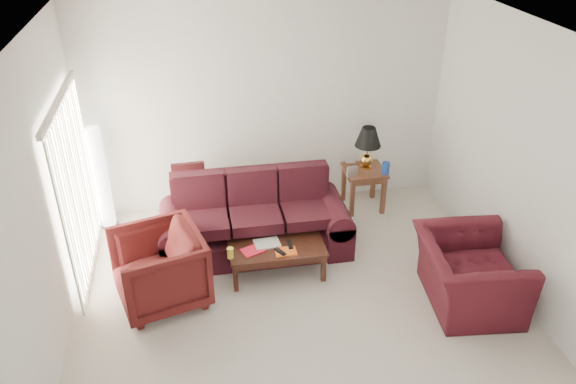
# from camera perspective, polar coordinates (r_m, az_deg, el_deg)

# --- Properties ---
(floor) EXTENTS (5.00, 5.00, 0.00)m
(floor) POSITION_cam_1_polar(r_m,az_deg,el_deg) (6.43, 1.38, -11.91)
(floor) COLOR beige
(floor) RESTS_ON ground
(blinds) EXTENTS (0.10, 2.00, 2.16)m
(blinds) POSITION_cam_1_polar(r_m,az_deg,el_deg) (6.94, -20.77, 0.26)
(blinds) COLOR silver
(blinds) RESTS_ON ground
(sofa) EXTENTS (2.45, 1.21, 0.97)m
(sofa) POSITION_cam_1_polar(r_m,az_deg,el_deg) (7.09, -3.39, -2.60)
(sofa) COLOR black
(sofa) RESTS_ON ground
(throw_pillow) EXTENTS (0.44, 0.22, 0.45)m
(throw_pillow) POSITION_cam_1_polar(r_m,az_deg,el_deg) (7.52, -10.04, 1.30)
(throw_pillow) COLOR black
(throw_pillow) RESTS_ON sofa
(end_table) EXTENTS (0.58, 0.58, 0.61)m
(end_table) POSITION_cam_1_polar(r_m,az_deg,el_deg) (8.18, 7.64, 0.40)
(end_table) COLOR #5A291E
(end_table) RESTS_ON ground
(table_lamp) EXTENTS (0.49, 0.49, 0.61)m
(table_lamp) POSITION_cam_1_polar(r_m,az_deg,el_deg) (7.96, 8.08, 4.47)
(table_lamp) COLOR #C08C3C
(table_lamp) RESTS_ON end_table
(clock) EXTENTS (0.15, 0.07, 0.15)m
(clock) POSITION_cam_1_polar(r_m,az_deg,el_deg) (7.79, 6.54, 2.09)
(clock) COLOR #B7B7BB
(clock) RESTS_ON end_table
(blue_canister) EXTENTS (0.13, 0.13, 0.17)m
(blue_canister) POSITION_cam_1_polar(r_m,az_deg,el_deg) (7.92, 9.90, 2.42)
(blue_canister) COLOR navy
(blue_canister) RESTS_ON end_table
(picture_frame) EXTENTS (0.15, 0.18, 0.05)m
(picture_frame) POSITION_cam_1_polar(r_m,az_deg,el_deg) (8.06, 6.32, 3.14)
(picture_frame) COLOR silver
(picture_frame) RESTS_ON end_table
(floor_lamp) EXTENTS (0.29, 0.29, 1.49)m
(floor_lamp) POSITION_cam_1_polar(r_m,az_deg,el_deg) (7.86, -18.51, 1.37)
(floor_lamp) COLOR white
(floor_lamp) RESTS_ON ground
(armchair_left) EXTENTS (1.17, 1.15, 0.87)m
(armchair_left) POSITION_cam_1_polar(r_m,az_deg,el_deg) (6.46, -12.97, -7.59)
(armchair_left) COLOR #410F0F
(armchair_left) RESTS_ON ground
(armchair_right) EXTENTS (1.16, 1.29, 0.78)m
(armchair_right) POSITION_cam_1_polar(r_m,az_deg,el_deg) (6.61, 17.84, -7.91)
(armchair_right) COLOR #3C0E14
(armchair_right) RESTS_ON ground
(coffee_table) EXTENTS (1.27, 0.98, 0.40)m
(coffee_table) POSITION_cam_1_polar(r_m,az_deg,el_deg) (6.82, -1.14, -6.91)
(coffee_table) COLOR black
(coffee_table) RESTS_ON ground
(magazine_red) EXTENTS (0.31, 0.28, 0.01)m
(magazine_red) POSITION_cam_1_polar(r_m,az_deg,el_deg) (6.64, -3.61, -5.95)
(magazine_red) COLOR red
(magazine_red) RESTS_ON coffee_table
(magazine_white) EXTENTS (0.32, 0.25, 0.02)m
(magazine_white) POSITION_cam_1_polar(r_m,az_deg,el_deg) (6.75, -2.14, -5.23)
(magazine_white) COLOR white
(magazine_white) RESTS_ON coffee_table
(magazine_orange) EXTENTS (0.25, 0.19, 0.01)m
(magazine_orange) POSITION_cam_1_polar(r_m,az_deg,el_deg) (6.61, -0.22, -6.07)
(magazine_orange) COLOR #DE591A
(magazine_orange) RESTS_ON coffee_table
(remote_a) EXTENTS (0.12, 0.17, 0.02)m
(remote_a) POSITION_cam_1_polar(r_m,az_deg,el_deg) (6.57, -0.80, -6.06)
(remote_a) COLOR black
(remote_a) RESTS_ON coffee_table
(remote_b) EXTENTS (0.06, 0.18, 0.02)m
(remote_b) POSITION_cam_1_polar(r_m,az_deg,el_deg) (6.69, 0.17, -5.31)
(remote_b) COLOR black
(remote_b) RESTS_ON coffee_table
(yellow_glass) EXTENTS (0.09, 0.09, 0.13)m
(yellow_glass) POSITION_cam_1_polar(r_m,az_deg,el_deg) (6.52, -5.88, -6.19)
(yellow_glass) COLOR yellow
(yellow_glass) RESTS_ON coffee_table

